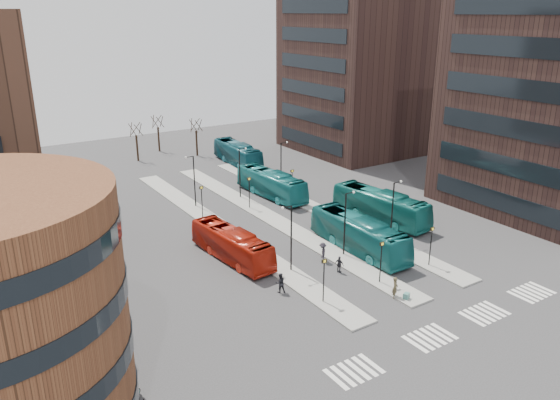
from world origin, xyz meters
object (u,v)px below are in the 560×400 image
teal_bus_a (359,234)px  commuter_c (323,252)px  commuter_a (280,283)px  bicycle_far (127,391)px  teal_bus_d (238,154)px  commuter_b (339,264)px  traveller (395,288)px  teal_bus_c (380,206)px  teal_bus_b (271,184)px  red_bus (232,244)px  suitcase (406,297)px

teal_bus_a → commuter_c: teal_bus_a is taller
commuter_a → bicycle_far: size_ratio=1.09×
teal_bus_d → commuter_b: 37.80m
traveller → teal_bus_d: bearing=34.7°
teal_bus_a → teal_bus_c: bearing=34.5°
teal_bus_a → teal_bus_c: 8.79m
teal_bus_c → teal_bus_d: teal_bus_c is taller
teal_bus_b → traveller: bearing=-104.5°
red_bus → commuter_b: bearing=-54.5°
red_bus → teal_bus_c: 18.41m
teal_bus_a → bicycle_far: 26.97m
bicycle_far → teal_bus_d: bearing=-27.6°
teal_bus_d → commuter_a: size_ratio=6.88×
suitcase → bicycle_far: size_ratio=0.39×
commuter_b → commuter_c: 2.61m
commuter_a → red_bus: bearing=-70.1°
teal_bus_b → commuter_c: size_ratio=6.31×
teal_bus_b → teal_bus_c: size_ratio=0.96×
traveller → commuter_b: size_ratio=1.19×
teal_bus_b → teal_bus_d: (3.76, 15.46, 0.02)m
red_bus → commuter_b: 10.11m
commuter_b → commuter_c: commuter_c is taller
teal_bus_b → traveller: teal_bus_b is taller
commuter_c → teal_bus_d: bearing=-157.2°
teal_bus_a → commuter_c: (-4.36, -0.06, -0.75)m
red_bus → teal_bus_c: size_ratio=0.88×
teal_bus_b → commuter_a: teal_bus_b is taller
teal_bus_a → teal_bus_c: (7.32, 4.88, 0.01)m
teal_bus_d → traveller: 43.38m
commuter_b → teal_bus_d: bearing=-32.3°
traveller → commuter_c: 8.60m
commuter_b → commuter_c: bearing=-20.0°
commuter_c → bicycle_far: bearing=-29.0°
teal_bus_d → commuter_a: bearing=-110.5°
teal_bus_a → commuter_c: size_ratio=6.51×
teal_bus_b → commuter_c: 19.37m
teal_bus_a → commuter_b: size_ratio=7.84×
teal_bus_b → traveller: size_ratio=6.37×
bicycle_far → teal_bus_b: bearing=-36.7°
teal_bus_d → traveller: teal_bus_d is taller
commuter_b → commuter_c: (0.13, 2.61, 0.16)m
teal_bus_c → traveller: size_ratio=6.60×
teal_bus_c → bicycle_far: (-32.83, -13.53, -1.27)m
commuter_b → commuter_a: bearing=74.4°
bicycle_far → commuter_a: bearing=-60.0°
teal_bus_b → commuter_a: 24.58m
teal_bus_b → teal_bus_a: bearing=-98.6°
teal_bus_d → traveller: bearing=-98.6°
red_bus → teal_bus_b: size_ratio=0.91×
commuter_c → commuter_a: bearing=-27.9°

